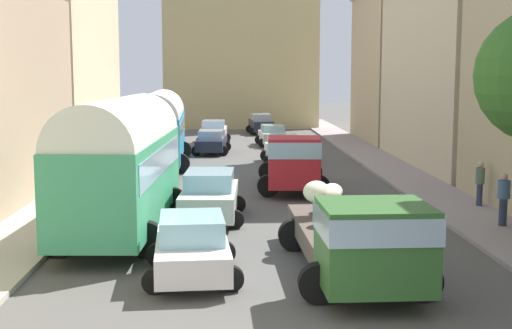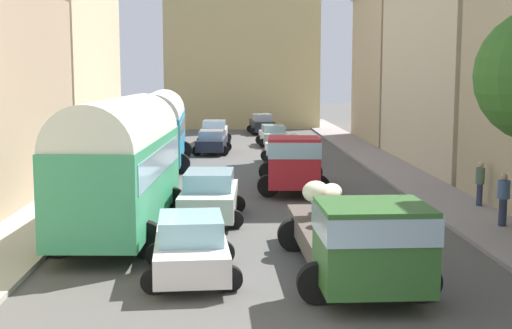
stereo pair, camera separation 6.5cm
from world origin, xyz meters
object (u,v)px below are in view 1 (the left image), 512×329
Objects in this scene: pedestrian_0 at (504,198)px; car_4 at (210,196)px; car_5 at (212,142)px; cargo_truck_1 at (292,162)px; pedestrian_1 at (480,182)px; car_6 at (214,132)px; parked_bus_0 at (121,160)px; car_2 at (261,124)px; car_1 at (273,135)px; car_0 at (282,150)px; car_3 at (192,247)px; cargo_truck_0 at (357,235)px; parked_bus_1 at (160,125)px.

car_4 is at bearing 168.73° from pedestrian_0.
pedestrian_0 is (9.78, -21.55, 0.31)m from car_5.
cargo_truck_1 is 3.90× the size of pedestrian_1.
car_6 is at bearing 100.39° from cargo_truck_1.
parked_bus_0 is 36.01m from car_2.
car_2 is at bearing 75.20° from car_5.
car_1 is (6.25, 26.10, -1.60)m from parked_bus_0.
car_1 is at bearing 89.81° from car_0.
car_4 is at bearing 36.35° from parked_bus_0.
pedestrian_0 is at bearing -50.60° from cargo_truck_1.
car_4 is 9.92m from pedestrian_1.
cargo_truck_1 reaches higher than car_4.
car_3 is 13.02m from pedestrian_1.
cargo_truck_0 is 2.00× the size of car_0.
parked_bus_1 is 2.54× the size of car_3.
pedestrian_1 is (12.45, 3.46, -1.30)m from parked_bus_0.
pedestrian_1 reaches higher than car_0.
car_6 is at bearing 90.03° from car_5.
parked_bus_1 is 1.30× the size of cargo_truck_0.
car_4 is 1.00× the size of car_6.
pedestrian_0 is at bearing -65.60° from car_5.
car_5 is 0.95× the size of car_6.
parked_bus_1 is at bearing 135.63° from pedestrian_1.
cargo_truck_1 is 1.58× the size of car_2.
car_6 reaches higher than car_5.
car_6 is at bearing 112.86° from pedestrian_1.
car_0 reaches higher than car_1.
car_2 is 1.01× the size of car_4.
car_1 is (0.03, 9.39, -0.03)m from car_0.
car_3 is at bearing 171.40° from cargo_truck_0.
car_1 is 0.86× the size of car_6.
car_5 is 23.67m from pedestrian_0.
car_4 is at bearing -103.60° from car_0.
parked_bus_0 is at bearing -128.45° from cargo_truck_1.
cargo_truck_1 reaches higher than car_6.
car_3 is (-3.93, 0.59, -0.42)m from cargo_truck_0.
pedestrian_1 is at bearing -60.63° from car_5.
car_2 is 35.93m from pedestrian_0.
car_1 is at bearing 105.31° from pedestrian_1.
car_0 is at bearing -70.03° from car_6.
car_5 is 20.85m from pedestrian_1.
cargo_truck_0 reaches higher than car_1.
car_2 is at bearing 90.10° from cargo_truck_1.
car_4 reaches higher than car_6.
cargo_truck_0 is 12.89m from cargo_truck_1.
car_5 reaches higher than car_1.
cargo_truck_0 reaches higher than car_4.
car_4 reaches higher than car_2.
car_6 is at bearing 77.43° from parked_bus_1.
car_2 reaches higher than car_0.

